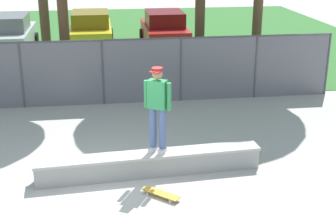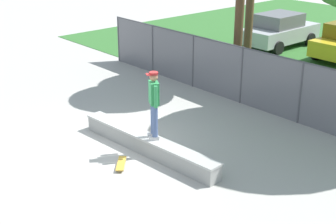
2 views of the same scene
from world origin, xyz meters
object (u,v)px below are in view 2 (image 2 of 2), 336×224
(skateboarder, at_px, (154,102))
(concrete_ledge, at_px, (148,145))
(car_silver, at_px, (280,30))
(skateboard, at_px, (121,163))

(skateboarder, bearing_deg, concrete_ledge, -160.51)
(skateboarder, height_order, car_silver, skateboarder)
(skateboarder, xyz_separation_m, car_silver, (-4.99, 12.18, -0.68))
(concrete_ledge, xyz_separation_m, car_silver, (-4.80, 12.25, 0.59))
(concrete_ledge, bearing_deg, skateboarder, 19.49)
(skateboard, distance_m, car_silver, 14.15)
(concrete_ledge, height_order, skateboarder, skateboarder)
(concrete_ledge, xyz_separation_m, skateboard, (0.12, -1.00, -0.17))
(concrete_ledge, bearing_deg, car_silver, 111.42)
(skateboard, bearing_deg, skateboarder, 86.43)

